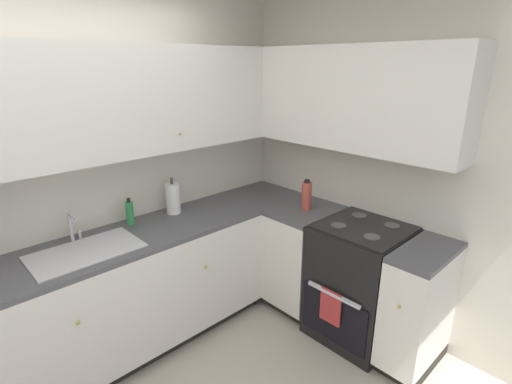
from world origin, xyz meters
The scene contains 14 objects.
wall_back centered at (0.00, 1.43, 1.30)m, with size 4.18×0.05×2.60m, color silver.
wall_right centered at (2.06, 0.00, 1.30)m, with size 0.05×2.90×2.60m, color silver.
lower_cabinets_back centered at (0.40, 1.10, 0.44)m, with size 2.07×0.62×0.87m.
countertop_back centered at (0.40, 1.10, 0.89)m, with size 3.28×0.60×0.04m, color #4C4C51.
lower_cabinets_right centered at (1.74, 0.18, 0.44)m, with size 0.62×1.37×0.87m.
countertop_right centered at (1.74, 0.18, 0.89)m, with size 0.60×1.37×0.03m.
oven_range centered at (1.76, 0.05, 0.46)m, with size 0.68×0.62×1.06m.
upper_cabinets_back centered at (0.24, 1.24, 1.81)m, with size 2.96×0.34×0.73m.
upper_cabinets_right centered at (1.88, 0.44, 1.81)m, with size 0.32×1.92×0.73m.
sink centered at (0.14, 1.07, 0.87)m, with size 0.66×0.40×0.10m.
faucet centered at (0.14, 1.28, 1.04)m, with size 0.07×0.16×0.21m.
soap_bottle centered at (0.55, 1.28, 1.00)m, with size 0.06×0.06×0.21m.
paper_towel_roll centered at (0.91, 1.26, 1.03)m, with size 0.11×0.11×0.30m.
oil_bottle centered at (1.74, 0.58, 1.03)m, with size 0.08×0.08×0.25m.
Camera 1 is at (-0.58, -1.25, 2.05)m, focal length 26.80 mm.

